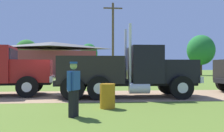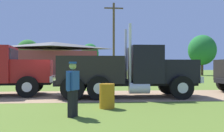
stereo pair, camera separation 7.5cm
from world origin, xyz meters
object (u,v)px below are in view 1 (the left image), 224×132
(visitor_by_barrel, at_px, (74,87))
(shed_building, at_px, (53,60))
(truck_foreground_white, at_px, (125,72))
(utility_pole_far, at_px, (113,40))
(steel_barrel, at_px, (108,96))
(truck_near_left, at_px, (5,72))

(visitor_by_barrel, height_order, shed_building, shed_building)
(truck_foreground_white, distance_m, visitor_by_barrel, 5.35)
(utility_pole_far, bearing_deg, steel_barrel, -95.76)
(visitor_by_barrel, bearing_deg, steel_barrel, 50.99)
(shed_building, bearing_deg, utility_pole_far, -55.87)
(steel_barrel, relative_size, shed_building, 0.06)
(utility_pole_far, bearing_deg, truck_near_left, -117.93)
(truck_near_left, relative_size, utility_pole_far, 0.76)
(steel_barrel, bearing_deg, visitor_by_barrel, -129.01)
(steel_barrel, distance_m, utility_pole_far, 18.73)
(visitor_by_barrel, distance_m, utility_pole_far, 20.19)
(steel_barrel, bearing_deg, shed_building, 102.81)
(visitor_by_barrel, xyz_separation_m, utility_pole_far, (3.01, 19.60, 3.79))
(truck_near_left, height_order, shed_building, shed_building)
(steel_barrel, distance_m, shed_building, 32.25)
(shed_building, distance_m, utility_pole_far, 16.09)
(shed_building, height_order, utility_pole_far, utility_pole_far)
(truck_foreground_white, xyz_separation_m, shed_building, (-8.29, 28.02, 1.46))
(truck_near_left, xyz_separation_m, visitor_by_barrel, (4.23, -5.93, -0.36))
(truck_near_left, bearing_deg, steel_barrel, -39.54)
(visitor_by_barrel, bearing_deg, truck_near_left, 125.53)
(visitor_by_barrel, relative_size, utility_pole_far, 0.20)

